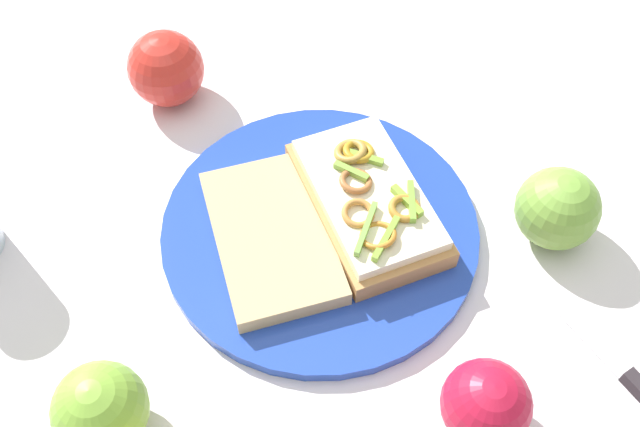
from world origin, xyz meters
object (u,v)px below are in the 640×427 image
(apple_1, at_px, (486,404))
(apple_3, at_px, (101,409))
(apple_2, at_px, (557,208))
(sandwich, at_px, (368,199))
(bread_slice_side, at_px, (272,236))
(knife, at_px, (636,386))
(plate, at_px, (320,229))
(apple_4, at_px, (166,68))

(apple_1, relative_size, apple_3, 0.95)
(apple_3, bearing_deg, apple_2, 30.95)
(sandwich, xyz_separation_m, bread_slice_side, (-0.09, -0.04, -0.01))
(sandwich, distance_m, knife, 0.28)
(apple_1, bearing_deg, bread_slice_side, 141.32)
(bread_slice_side, height_order, apple_1, apple_1)
(plate, height_order, knife, same)
(bread_slice_side, distance_m, knife, 0.34)
(apple_1, relative_size, apple_2, 0.92)
(bread_slice_side, bearing_deg, apple_1, 29.79)
(apple_4, bearing_deg, knife, -33.57)
(sandwich, xyz_separation_m, apple_3, (-0.20, -0.23, 0.01))
(plate, height_order, apple_4, apple_4)
(sandwich, xyz_separation_m, apple_1, (0.10, -0.19, 0.00))
(apple_2, relative_size, apple_3, 1.04)
(plate, bearing_deg, apple_3, -127.07)
(apple_4, xyz_separation_m, knife, (0.46, -0.30, -0.04))
(apple_3, bearing_deg, apple_4, 94.21)
(sandwich, height_order, apple_3, apple_3)
(plate, relative_size, bread_slice_side, 1.79)
(plate, bearing_deg, bread_slice_side, -153.16)
(apple_2, height_order, knife, apple_2)
(sandwich, bearing_deg, apple_2, 62.78)
(plate, xyz_separation_m, knife, (0.28, -0.13, -0.00))
(plate, xyz_separation_m, apple_4, (-0.18, 0.17, 0.03))
(apple_4, bearing_deg, apple_2, -20.54)
(plate, bearing_deg, apple_1, -49.98)
(knife, bearing_deg, apple_1, 68.51)
(sandwich, relative_size, bread_slice_side, 1.21)
(apple_2, bearing_deg, apple_3, -149.05)
(plate, xyz_separation_m, sandwich, (0.04, 0.02, 0.02))
(sandwich, height_order, apple_4, apple_4)
(plate, distance_m, knife, 0.31)
(apple_2, distance_m, apple_3, 0.44)
(apple_2, height_order, apple_4, apple_4)
(sandwich, relative_size, apple_3, 2.72)
(apple_1, relative_size, apple_4, 0.87)
(apple_2, bearing_deg, knife, -69.34)
(apple_2, distance_m, knife, 0.17)
(apple_1, height_order, knife, apple_1)
(apple_4, bearing_deg, apple_3, -85.79)
(sandwich, xyz_separation_m, apple_4, (-0.22, 0.15, 0.01))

